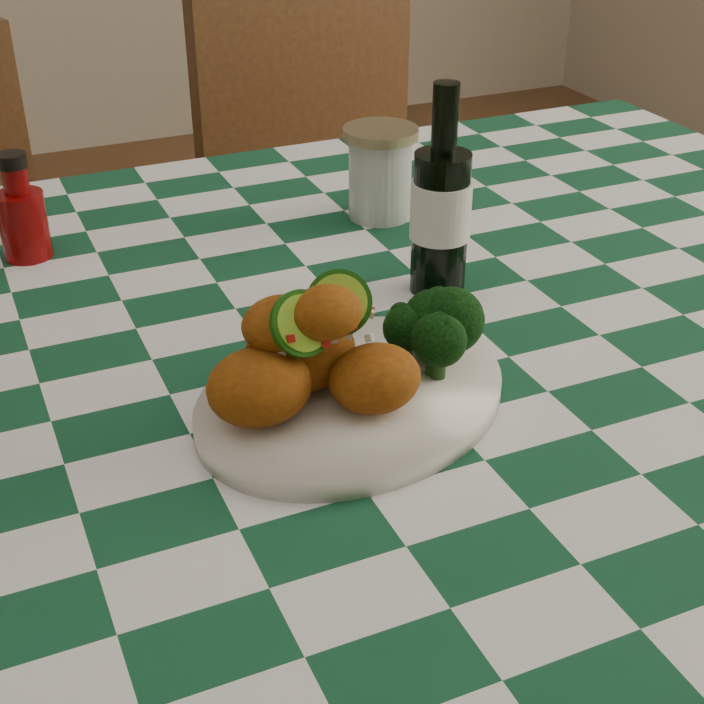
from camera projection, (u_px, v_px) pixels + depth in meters
name	position (u px, v px, depth m)	size (l,w,h in m)	color
dining_table	(273.00, 628.00, 1.15)	(1.66, 1.06, 0.79)	#12462A
plate	(352.00, 398.00, 0.84)	(0.29, 0.23, 0.02)	silver
fried_chicken_pile	(323.00, 343.00, 0.80)	(0.16, 0.12, 0.10)	#8F4A0D
broccoli_side	(437.00, 329.00, 0.86)	(0.09, 0.09, 0.07)	black
ketchup_bottle	(20.00, 206.00, 1.08)	(0.05, 0.05, 0.12)	#6F0506
mason_jar	(380.00, 173.00, 1.18)	(0.09, 0.09, 0.11)	#B2BCBA
beer_bottle	(442.00, 191.00, 0.98)	(0.06, 0.06, 0.22)	black
wooden_chair_right	(361.00, 238.00, 1.85)	(0.46, 0.48, 1.00)	#472814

